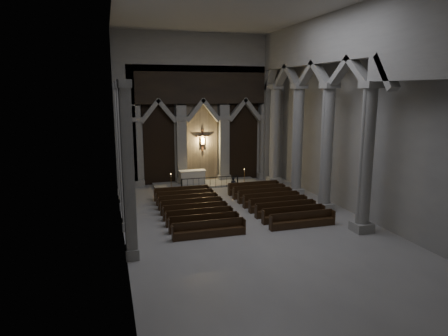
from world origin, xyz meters
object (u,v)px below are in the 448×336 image
altar_rail (210,181)px  candle_stand_right (244,181)px  altar (192,177)px  candle_stand_left (171,186)px  pews (235,207)px  worshipper (233,185)px

altar_rail → candle_stand_right: size_ratio=3.46×
altar → candle_stand_left: size_ratio=1.56×
altar → candle_stand_left: candle_stand_left is taller
pews → worshipper: worshipper is taller
altar_rail → worshipper: bearing=-58.8°
altar → altar_rail: (1.12, -1.39, -0.09)m
altar → candle_stand_left: 2.43m
altar → candle_stand_right: bearing=-16.8°
pews → altar_rail: bearing=90.0°
candle_stand_left → pews: size_ratio=0.15×
pews → candle_stand_left: bearing=115.8°
candle_stand_right → pews: (-2.90, -6.55, -0.08)m
altar → altar_rail: 1.79m
worshipper → altar: bearing=138.2°
worshipper → altar_rail: bearing=134.9°
altar_rail → candle_stand_left: size_ratio=3.37×
candle_stand_left → candle_stand_right: 5.98m
altar → pews: 7.85m
candle_stand_right → candle_stand_left: bearing=-178.2°
candle_stand_left → candle_stand_right: bearing=1.8°
candle_stand_left → pews: bearing=-64.2°
candle_stand_left → pews: candle_stand_left is taller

